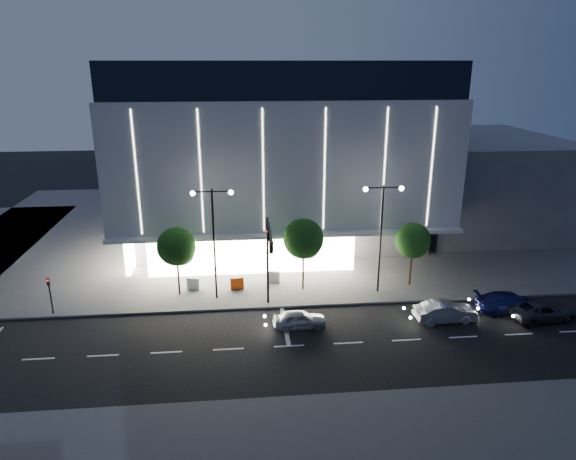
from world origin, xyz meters
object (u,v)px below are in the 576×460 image
at_px(tree_left, 177,249).
at_px(car_third, 510,303).
at_px(barrier_b, 193,284).
at_px(barrier_d, 274,277).
at_px(ped_signal_far, 50,292).
at_px(car_lead, 300,319).
at_px(street_lamp_west, 213,228).
at_px(street_lamp_east, 382,223).
at_px(tree_mid, 304,241).
at_px(barrier_c, 237,283).
at_px(car_second, 445,312).
at_px(car_fourth, 543,311).
at_px(tree_right, 413,242).
at_px(traffic_mast, 269,250).

xyz_separation_m(tree_left, car_third, (24.97, -5.29, -3.29)).
xyz_separation_m(barrier_b, barrier_d, (6.65, 0.73, 0.00)).
xyz_separation_m(ped_signal_far, car_lead, (18.00, -3.59, -1.25)).
distance_m(street_lamp_west, barrier_b, 5.93).
bearing_deg(car_lead, ped_signal_far, 76.55).
relative_size(car_third, barrier_d, 4.69).
relative_size(street_lamp_west, street_lamp_east, 1.00).
distance_m(tree_mid, barrier_c, 6.56).
distance_m(street_lamp_west, ped_signal_far, 12.76).
bearing_deg(car_third, street_lamp_east, 69.70).
bearing_deg(ped_signal_far, street_lamp_east, 3.44).
height_order(ped_signal_far, tree_mid, tree_mid).
bearing_deg(tree_mid, barrier_c, 175.12).
xyz_separation_m(street_lamp_west, barrier_c, (1.61, 1.48, -5.31)).
height_order(car_third, barrier_b, car_third).
relative_size(street_lamp_east, car_second, 2.01).
xyz_separation_m(street_lamp_west, ped_signal_far, (-12.00, -1.50, -4.07)).
bearing_deg(barrier_b, car_fourth, 0.65).
xyz_separation_m(tree_right, car_second, (0.57, -6.18, -3.15)).
bearing_deg(car_second, barrier_c, 63.65).
relative_size(tree_mid, barrier_d, 5.59).
height_order(car_second, barrier_d, car_second).
height_order(tree_left, car_fourth, tree_left).
distance_m(street_lamp_west, street_lamp_east, 13.00).
bearing_deg(tree_right, barrier_c, 178.17).
distance_m(ped_signal_far, car_third, 34.13).
distance_m(tree_mid, car_fourth, 18.38).
bearing_deg(car_lead, barrier_d, 7.52).
bearing_deg(barrier_d, street_lamp_west, -136.58).
bearing_deg(traffic_mast, car_second, -11.21).
xyz_separation_m(car_third, barrier_b, (-23.94, 6.07, -0.10)).
bearing_deg(barrier_d, car_third, -6.36).
bearing_deg(tree_right, ped_signal_far, -174.86).
relative_size(street_lamp_west, ped_signal_far, 3.00).
distance_m(tree_mid, tree_right, 9.01).
distance_m(street_lamp_east, car_third, 11.24).
distance_m(car_third, barrier_d, 18.58).
distance_m(street_lamp_west, tree_right, 16.19).
height_order(ped_signal_far, barrier_c, ped_signal_far).
bearing_deg(barrier_c, car_third, -22.44).
xyz_separation_m(ped_signal_far, barrier_d, (16.70, 4.03, -1.24)).
bearing_deg(street_lamp_east, barrier_c, 172.58).
height_order(street_lamp_west, street_lamp_east, same).
height_order(car_second, car_third, car_third).
height_order(car_third, barrier_d, car_third).
relative_size(tree_left, barrier_c, 5.20).
relative_size(ped_signal_far, car_third, 0.58).
bearing_deg(barrier_d, car_lead, -65.22).
bearing_deg(ped_signal_far, barrier_c, 12.36).
distance_m(ped_signal_far, barrier_b, 10.65).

